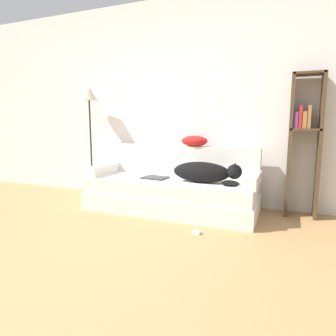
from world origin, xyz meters
TOP-DOWN VIEW (x-y plane):
  - ground_plane at (0.00, 0.00)m, footprint 20.00×20.00m
  - wall_back at (0.00, 2.27)m, footprint 7.99×0.06m
  - couch at (0.25, 1.72)m, footprint 2.08×0.83m
  - couch_backrest at (0.25, 2.06)m, footprint 2.04×0.15m
  - couch_arm_left at (-0.71, 1.71)m, footprint 0.15×0.64m
  - couch_arm_right at (1.21, 1.71)m, footprint 0.15×0.64m
  - dog at (0.70, 1.65)m, footprint 0.79×0.24m
  - laptop at (0.05, 1.68)m, footprint 0.31×0.26m
  - throw_pillow at (0.44, 2.05)m, footprint 0.34×0.22m
  - bookshelf at (1.72, 2.09)m, footprint 0.34×0.26m
  - floor_lamp at (-1.14, 2.02)m, footprint 0.27×0.27m
  - power_adapter at (0.78, 1.08)m, footprint 0.07×0.07m

SIDE VIEW (x-z plane):
  - ground_plane at x=0.00m, z-range 0.00..0.00m
  - power_adapter at x=0.78m, z-range 0.00..0.03m
  - couch at x=0.25m, z-range 0.00..0.39m
  - laptop at x=0.05m, z-range 0.40..0.42m
  - couch_arm_left at x=-0.71m, z-range 0.40..0.52m
  - couch_arm_right at x=1.21m, z-range 0.40..0.52m
  - dog at x=0.70m, z-range 0.40..0.64m
  - couch_backrest at x=0.25m, z-range 0.40..0.78m
  - throw_pillow at x=0.44m, z-range 0.78..0.92m
  - bookshelf at x=1.72m, z-range 0.10..1.72m
  - floor_lamp at x=-1.14m, z-range 0.47..2.06m
  - wall_back at x=0.00m, z-range 0.00..2.70m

